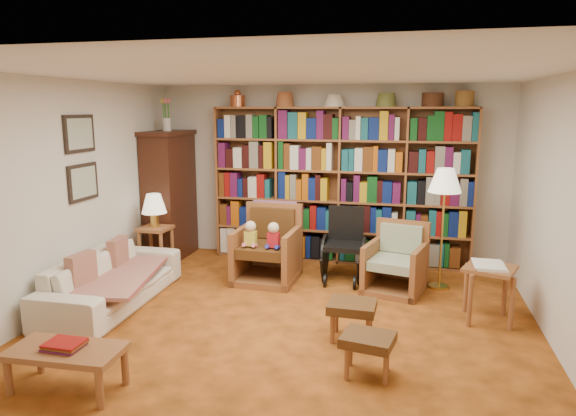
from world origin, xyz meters
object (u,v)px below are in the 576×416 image
(footstool_a, at_px, (352,309))
(footstool_b, at_px, (368,342))
(side_table_lamp, at_px, (156,239))
(side_table_papers, at_px, (489,276))
(wheelchair, at_px, (344,247))
(coffee_table, at_px, (66,354))
(floor_lamp, at_px, (445,185))
(armchair_sage, at_px, (395,264))
(armchair_leather, at_px, (269,249))
(sofa, at_px, (112,280))

(footstool_a, bearing_deg, footstool_b, -72.33)
(side_table_lamp, xyz_separation_m, side_table_papers, (4.14, -0.74, 0.04))
(footstool_a, bearing_deg, side_table_lamp, 151.93)
(wheelchair, height_order, coffee_table, wheelchair)
(side_table_lamp, relative_size, side_table_papers, 0.99)
(floor_lamp, bearing_deg, armchair_sage, -162.08)
(armchair_leather, relative_size, coffee_table, 1.08)
(sofa, relative_size, footstool_b, 4.21)
(footstool_b, bearing_deg, wheelchair, 101.82)
(sofa, relative_size, floor_lamp, 1.33)
(coffee_table, bearing_deg, sofa, 111.18)
(wheelchair, bearing_deg, footstool_b, -78.18)
(floor_lamp, height_order, footstool_a, floor_lamp)
(floor_lamp, bearing_deg, side_table_papers, -65.14)
(sofa, height_order, armchair_sage, armchair_sage)
(armchair_leather, relative_size, footstool_a, 2.15)
(coffee_table, bearing_deg, side_table_lamp, 104.51)
(wheelchair, relative_size, coffee_table, 1.04)
(wheelchair, height_order, footstool_a, wheelchair)
(floor_lamp, distance_m, side_table_papers, 1.30)
(sofa, bearing_deg, armchair_leather, -50.01)
(footstool_b, distance_m, coffee_table, 2.40)
(sofa, xyz_separation_m, side_table_papers, (4.04, 0.49, 0.19))
(armchair_sage, relative_size, footstool_b, 1.78)
(armchair_sage, distance_m, footstool_b, 2.16)
(sofa, xyz_separation_m, coffee_table, (0.65, -1.69, 0.02))
(armchair_leather, distance_m, armchair_sage, 1.61)
(armchair_sage, height_order, footstool_b, armchair_sage)
(floor_lamp, xyz_separation_m, footstool_b, (-0.69, -2.33, -0.99))
(side_table_papers, distance_m, footstool_a, 1.54)
(wheelchair, bearing_deg, side_table_papers, -31.76)
(armchair_leather, bearing_deg, side_table_lamp, -177.78)
(armchair_leather, xyz_separation_m, armchair_sage, (1.61, -0.05, -0.08))
(footstool_a, bearing_deg, sofa, 174.18)
(side_table_papers, bearing_deg, floor_lamp, 114.86)
(footstool_a, relative_size, coffee_table, 0.50)
(wheelchair, bearing_deg, armchair_leather, -167.94)
(armchair_sage, xyz_separation_m, footstool_a, (-0.35, -1.52, -0.01))
(wheelchair, distance_m, footstool_b, 2.46)
(side_table_lamp, distance_m, armchair_leather, 1.57)
(side_table_lamp, relative_size, wheelchair, 0.65)
(armchair_leather, bearing_deg, armchair_sage, -1.61)
(sofa, distance_m, armchair_sage, 3.32)
(armchair_sage, distance_m, side_table_papers, 1.24)
(footstool_a, bearing_deg, armchair_sage, 76.90)
(side_table_papers, distance_m, footstool_b, 1.80)
(coffee_table, bearing_deg, armchair_leather, 74.71)
(side_table_lamp, distance_m, footstool_b, 3.71)
(footstool_b, bearing_deg, footstool_a, 107.67)
(sofa, bearing_deg, floor_lamp, -69.85)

